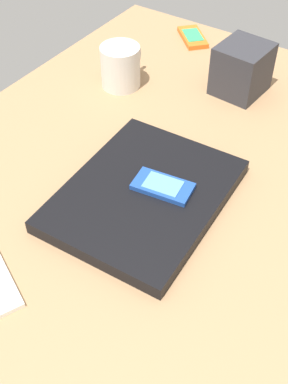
# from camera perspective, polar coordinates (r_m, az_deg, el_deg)

# --- Properties ---
(desk_surface) EXTENTS (1.20, 0.80, 0.03)m
(desk_surface) POSITION_cam_1_polar(r_m,az_deg,el_deg) (0.89, -1.54, 0.27)
(desk_surface) COLOR #9E7751
(desk_surface) RESTS_ON ground
(laptop_closed) EXTENTS (0.33, 0.26, 0.02)m
(laptop_closed) POSITION_cam_1_polar(r_m,az_deg,el_deg) (0.84, 0.00, -0.36)
(laptop_closed) COLOR black
(laptop_closed) RESTS_ON desk_surface
(cell_phone_on_laptop) EXTENTS (0.07, 0.11, 0.01)m
(cell_phone_on_laptop) POSITION_cam_1_polar(r_m,az_deg,el_deg) (0.83, 2.03, 0.53)
(cell_phone_on_laptop) COLOR #1E479E
(cell_phone_on_laptop) RESTS_ON laptop_closed
(cell_phone_on_desk) EXTENTS (0.11, 0.11, 0.01)m
(cell_phone_on_desk) POSITION_cam_1_polar(r_m,az_deg,el_deg) (1.31, 5.58, 17.19)
(cell_phone_on_desk) COLOR orange
(cell_phone_on_desk) RESTS_ON desk_surface
(desk_organizer) EXTENTS (0.11, 0.11, 0.11)m
(desk_organizer) POSITION_cam_1_polar(r_m,az_deg,el_deg) (1.10, 11.11, 13.61)
(desk_organizer) COLOR #2D2D33
(desk_organizer) RESTS_ON desk_surface
(coffee_mug) EXTENTS (0.12, 0.09, 0.09)m
(coffee_mug) POSITION_cam_1_polar(r_m,az_deg,el_deg) (1.11, -2.64, 14.16)
(coffee_mug) COLOR silver
(coffee_mug) RESTS_ON desk_surface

